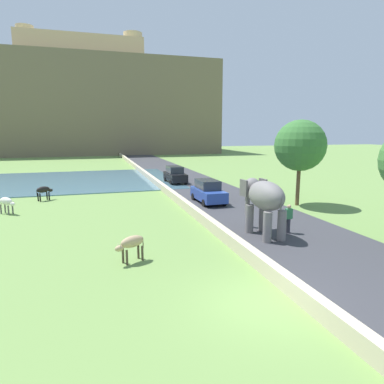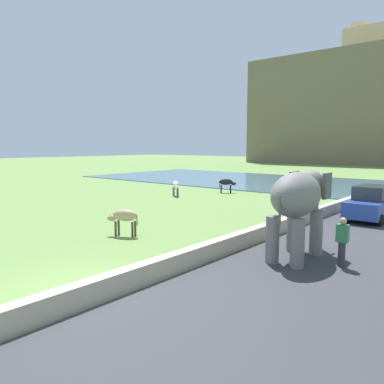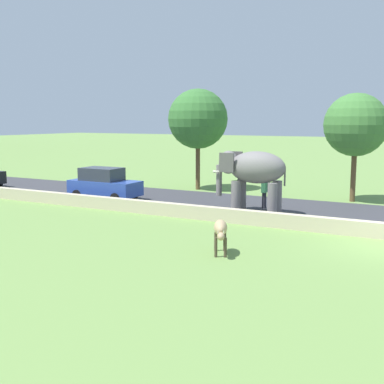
{
  "view_description": "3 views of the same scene",
  "coord_description": "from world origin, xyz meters",
  "px_view_note": "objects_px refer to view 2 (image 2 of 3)",
  "views": [
    {
      "loc": [
        -5.11,
        -8.96,
        5.5
      ],
      "look_at": [
        0.7,
        10.5,
        1.83
      ],
      "focal_mm": 31.53,
      "sensor_mm": 36.0,
      "label": 1
    },
    {
      "loc": [
        8.78,
        -5.46,
        3.85
      ],
      "look_at": [
        -2.22,
        7.6,
        1.76
      ],
      "focal_mm": 35.41,
      "sensor_mm": 36.0,
      "label": 2
    },
    {
      "loc": [
        -18.2,
        -1.92,
        4.45
      ],
      "look_at": [
        1.83,
        8.86,
        1.1
      ],
      "focal_mm": 46.35,
      "sensor_mm": 36.0,
      "label": 3
    }
  ],
  "objects_px": {
    "car_blue": "(371,203)",
    "cow_tan": "(124,217)",
    "elephant": "(299,200)",
    "person_beside_elephant": "(342,241)",
    "cow_white": "(176,185)",
    "cow_black": "(227,183)"
  },
  "relations": [
    {
      "from": "car_blue",
      "to": "cow_tan",
      "type": "relative_size",
      "value": 2.89
    },
    {
      "from": "elephant",
      "to": "car_blue",
      "type": "bearing_deg",
      "value": 89.91
    },
    {
      "from": "elephant",
      "to": "cow_tan",
      "type": "relative_size",
      "value": 2.52
    },
    {
      "from": "cow_tan",
      "to": "person_beside_elephant",
      "type": "bearing_deg",
      "value": 10.64
    },
    {
      "from": "person_beside_elephant",
      "to": "cow_white",
      "type": "relative_size",
      "value": 1.3
    },
    {
      "from": "car_blue",
      "to": "cow_tan",
      "type": "distance_m",
      "value": 12.62
    },
    {
      "from": "cow_black",
      "to": "person_beside_elephant",
      "type": "bearing_deg",
      "value": -44.34
    },
    {
      "from": "car_blue",
      "to": "cow_white",
      "type": "distance_m",
      "value": 14.14
    },
    {
      "from": "person_beside_elephant",
      "to": "cow_black",
      "type": "relative_size",
      "value": 1.25
    },
    {
      "from": "person_beside_elephant",
      "to": "cow_tan",
      "type": "relative_size",
      "value": 1.17
    },
    {
      "from": "cow_tan",
      "to": "cow_white",
      "type": "distance_m",
      "value": 13.0
    },
    {
      "from": "car_blue",
      "to": "cow_black",
      "type": "distance_m",
      "value": 13.2
    },
    {
      "from": "cow_tan",
      "to": "cow_black",
      "type": "height_order",
      "value": "same"
    },
    {
      "from": "elephant",
      "to": "cow_white",
      "type": "distance_m",
      "value": 16.92
    },
    {
      "from": "cow_white",
      "to": "elephant",
      "type": "bearing_deg",
      "value": -33.21
    },
    {
      "from": "elephant",
      "to": "person_beside_elephant",
      "type": "height_order",
      "value": "elephant"
    },
    {
      "from": "cow_tan",
      "to": "cow_white",
      "type": "relative_size",
      "value": 1.11
    },
    {
      "from": "elephant",
      "to": "car_blue",
      "type": "xyz_separation_m",
      "value": [
        0.01,
        8.75,
        -1.14
      ]
    },
    {
      "from": "elephant",
      "to": "cow_white",
      "type": "bearing_deg",
      "value": 146.79
    },
    {
      "from": "elephant",
      "to": "person_beside_elephant",
      "type": "relative_size",
      "value": 2.15
    },
    {
      "from": "person_beside_elephant",
      "to": "cow_black",
      "type": "distance_m",
      "value": 19.35
    },
    {
      "from": "person_beside_elephant",
      "to": "cow_white",
      "type": "height_order",
      "value": "person_beside_elephant"
    }
  ]
}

